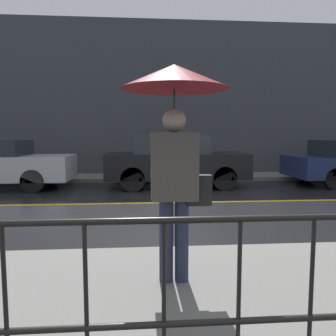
{
  "coord_description": "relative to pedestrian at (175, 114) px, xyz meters",
  "views": [
    {
      "loc": [
        -1.11,
        -7.6,
        1.58
      ],
      "look_at": [
        -0.75,
        -3.13,
        1.14
      ],
      "focal_mm": 35.0,
      "sensor_mm": 36.0,
      "label": 1
    }
  ],
  "objects": [
    {
      "name": "ground_plane",
      "position": [
        0.79,
        4.46,
        -1.79
      ],
      "size": [
        80.0,
        80.0,
        0.0
      ],
      "primitive_type": "plane",
      "color": "black"
    },
    {
      "name": "sidewalk_near",
      "position": [
        0.79,
        -0.37,
        -1.72
      ],
      "size": [
        28.0,
        2.78,
        0.13
      ],
      "color": "slate",
      "rests_on": "ground_plane"
    },
    {
      "name": "sidewalk_far",
      "position": [
        0.79,
        8.75,
        -1.72
      ],
      "size": [
        28.0,
        1.71,
        0.13
      ],
      "color": "slate",
      "rests_on": "ground_plane"
    },
    {
      "name": "lane_marking",
      "position": [
        0.79,
        4.46,
        -1.78
      ],
      "size": [
        25.2,
        0.12,
        0.01
      ],
      "color": "gold",
      "rests_on": "ground_plane"
    },
    {
      "name": "building_storefront",
      "position": [
        0.79,
        9.76,
        1.2
      ],
      "size": [
        28.0,
        0.3,
        5.96
      ],
      "color": "#383D42",
      "rests_on": "ground_plane"
    },
    {
      "name": "pedestrian",
      "position": [
        0.0,
        0.0,
        0.0
      ],
      "size": [
        1.03,
        1.03,
        2.12
      ],
      "rotation": [
        0.0,
        0.0,
        3.14
      ],
      "color": "#23283D",
      "rests_on": "sidewalk_near"
    },
    {
      "name": "car_black",
      "position": [
        0.69,
        6.88,
        -0.97
      ],
      "size": [
        4.26,
        1.83,
        1.59
      ],
      "color": "black",
      "rests_on": "ground_plane"
    }
  ]
}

